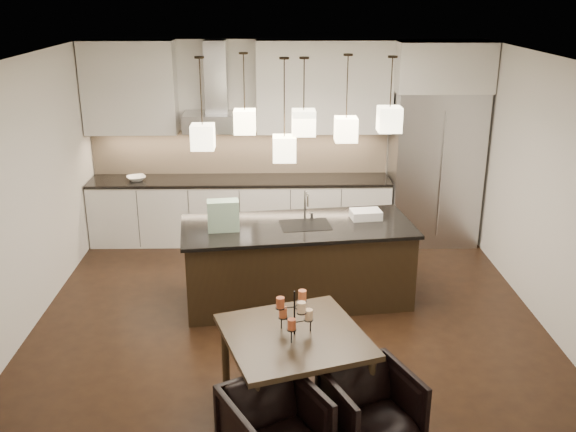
{
  "coord_description": "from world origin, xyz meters",
  "views": [
    {
      "loc": [
        -0.15,
        -6.25,
        3.43
      ],
      "look_at": [
        0.0,
        0.2,
        1.15
      ],
      "focal_mm": 40.0,
      "sensor_mm": 36.0,
      "label": 1
    }
  ],
  "objects_px": {
    "refrigerator": "(434,168)",
    "armchair_right": "(371,408)",
    "dining_table": "(294,369)",
    "armchair_left": "(275,429)",
    "island_body": "(297,264)"
  },
  "relations": [
    {
      "from": "refrigerator",
      "to": "armchair_right",
      "type": "distance_m",
      "value": 4.69
    },
    {
      "from": "armchair_right",
      "to": "dining_table",
      "type": "bearing_deg",
      "value": 115.59
    },
    {
      "from": "dining_table",
      "to": "armchair_left",
      "type": "distance_m",
      "value": 0.79
    },
    {
      "from": "armchair_right",
      "to": "armchair_left",
      "type": "bearing_deg",
      "value": 175.41
    },
    {
      "from": "refrigerator",
      "to": "armchair_left",
      "type": "bearing_deg",
      "value": -115.97
    },
    {
      "from": "dining_table",
      "to": "armchair_right",
      "type": "xyz_separation_m",
      "value": [
        0.59,
        -0.53,
        -0.03
      ]
    },
    {
      "from": "dining_table",
      "to": "armchair_right",
      "type": "distance_m",
      "value": 0.79
    },
    {
      "from": "dining_table",
      "to": "armchair_left",
      "type": "height_order",
      "value": "dining_table"
    },
    {
      "from": "island_body",
      "to": "refrigerator",
      "type": "bearing_deg",
      "value": 36.05
    },
    {
      "from": "refrigerator",
      "to": "armchair_right",
      "type": "relative_size",
      "value": 3.16
    },
    {
      "from": "island_body",
      "to": "armchair_right",
      "type": "height_order",
      "value": "island_body"
    },
    {
      "from": "armchair_left",
      "to": "armchair_right",
      "type": "height_order",
      "value": "armchair_left"
    },
    {
      "from": "island_body",
      "to": "dining_table",
      "type": "relative_size",
      "value": 2.22
    },
    {
      "from": "dining_table",
      "to": "armchair_left",
      "type": "bearing_deg",
      "value": -120.66
    },
    {
      "from": "dining_table",
      "to": "armchair_right",
      "type": "bearing_deg",
      "value": -59.82
    }
  ]
}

